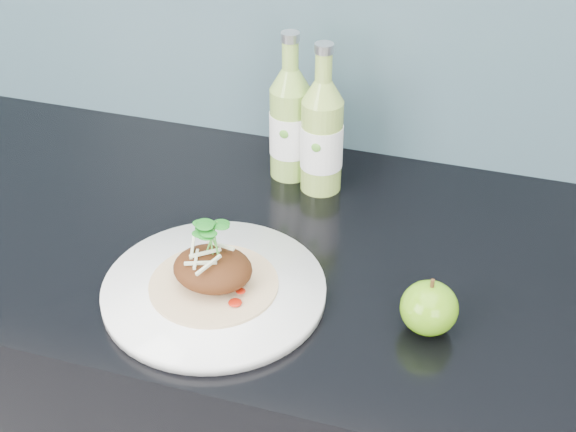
# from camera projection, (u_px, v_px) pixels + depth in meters

# --- Properties ---
(dinner_plate) EXTENTS (0.35, 0.35, 0.02)m
(dinner_plate) POSITION_uv_depth(u_px,v_px,m) (214.00, 290.00, 1.02)
(dinner_plate) COLOR white
(dinner_plate) RESTS_ON kitchen_counter
(pork_taco) EXTENTS (0.16, 0.16, 0.10)m
(pork_taco) POSITION_uv_depth(u_px,v_px,m) (213.00, 267.00, 1.00)
(pork_taco) COLOR tan
(pork_taco) RESTS_ON dinner_plate
(green_apple) EXTENTS (0.07, 0.07, 0.08)m
(green_apple) POSITION_uv_depth(u_px,v_px,m) (429.00, 308.00, 0.96)
(green_apple) COLOR #39920F
(green_apple) RESTS_ON kitchen_counter
(cider_bottle_left) EXTENTS (0.07, 0.07, 0.23)m
(cider_bottle_left) POSITION_uv_depth(u_px,v_px,m) (290.00, 123.00, 1.22)
(cider_bottle_left) COLOR #87AF49
(cider_bottle_left) RESTS_ON kitchen_counter
(cider_bottle_right) EXTENTS (0.07, 0.07, 0.23)m
(cider_bottle_right) POSITION_uv_depth(u_px,v_px,m) (322.00, 136.00, 1.19)
(cider_bottle_right) COLOR #91B24A
(cider_bottle_right) RESTS_ON kitchen_counter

